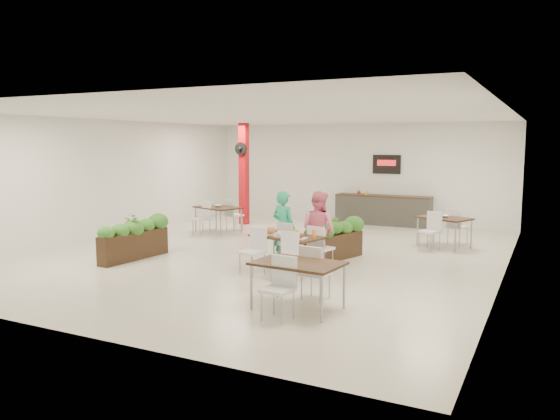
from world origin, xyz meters
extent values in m
plane|color=beige|center=(0.00, 0.00, 0.00)|extent=(12.00, 12.00, 0.00)
cube|color=white|center=(0.00, 6.00, 1.60)|extent=(10.00, 0.10, 3.20)
cube|color=white|center=(0.00, -6.00, 1.60)|extent=(10.00, 0.10, 3.20)
cube|color=white|center=(-5.00, 0.00, 1.60)|extent=(0.10, 12.00, 3.20)
cube|color=white|center=(5.00, 0.00, 1.60)|extent=(0.10, 12.00, 3.20)
cube|color=white|center=(0.00, 0.00, 3.20)|extent=(10.00, 12.00, 0.04)
cube|color=#B30B13|center=(-3.00, 3.80, 1.60)|extent=(0.25, 0.25, 3.20)
cylinder|color=black|center=(-3.00, 3.62, 2.40)|extent=(0.40, 0.06, 0.40)
sphere|color=black|center=(-3.00, 3.58, 2.40)|extent=(0.12, 0.12, 0.12)
cube|color=#312F2C|center=(1.00, 5.65, 0.45)|extent=(3.00, 0.60, 0.90)
cube|color=black|center=(1.00, 5.65, 0.92)|extent=(3.00, 0.62, 0.04)
cube|color=black|center=(1.00, 5.96, 1.90)|extent=(0.90, 0.04, 0.60)
cube|color=red|center=(1.00, 5.93, 1.95)|extent=(0.60, 0.02, 0.18)
imported|color=maroon|center=(0.20, 5.65, 1.04)|extent=(0.09, 0.09, 0.19)
imported|color=gold|center=(0.45, 5.65, 1.02)|extent=(0.13, 0.13, 0.17)
cube|color=black|center=(1.09, -1.50, 0.73)|extent=(1.55, 1.10, 0.04)
cylinder|color=gray|center=(0.39, -1.69, 0.35)|extent=(0.04, 0.04, 0.71)
cylinder|color=gray|center=(1.63, -1.98, 0.35)|extent=(0.04, 0.04, 0.71)
cylinder|color=gray|center=(0.55, -1.02, 0.35)|extent=(0.04, 0.04, 0.71)
cylinder|color=gray|center=(1.79, -1.32, 0.35)|extent=(0.04, 0.04, 0.71)
cube|color=white|center=(0.84, -0.83, 0.45)|extent=(0.51, 0.51, 0.05)
cube|color=white|center=(0.80, -1.01, 0.70)|extent=(0.42, 0.14, 0.45)
cylinder|color=gray|center=(1.04, -0.70, 0.21)|extent=(0.02, 0.02, 0.43)
cylinder|color=gray|center=(0.71, -0.62, 0.21)|extent=(0.02, 0.02, 0.43)
cylinder|color=gray|center=(0.97, -1.03, 0.21)|extent=(0.02, 0.02, 0.43)
cylinder|color=gray|center=(0.63, -0.95, 0.21)|extent=(0.02, 0.02, 0.43)
cube|color=white|center=(1.62, -1.01, 0.45)|extent=(0.51, 0.51, 0.05)
cube|color=white|center=(1.57, -1.20, 0.70)|extent=(0.42, 0.14, 0.45)
cylinder|color=gray|center=(1.82, -0.88, 0.21)|extent=(0.02, 0.02, 0.43)
cylinder|color=gray|center=(1.49, -0.81, 0.21)|extent=(0.02, 0.02, 0.43)
cylinder|color=gray|center=(1.74, -1.22, 0.21)|extent=(0.02, 0.02, 0.43)
cylinder|color=gray|center=(1.41, -1.14, 0.21)|extent=(0.02, 0.02, 0.43)
cube|color=white|center=(0.56, -1.99, 0.45)|extent=(0.51, 0.51, 0.05)
cube|color=white|center=(0.61, -1.81, 0.70)|extent=(0.42, 0.14, 0.45)
cylinder|color=gray|center=(0.36, -2.12, 0.21)|extent=(0.02, 0.02, 0.43)
cylinder|color=gray|center=(0.69, -2.20, 0.21)|extent=(0.02, 0.02, 0.43)
cylinder|color=gray|center=(0.44, -1.79, 0.21)|extent=(0.02, 0.02, 0.43)
cylinder|color=gray|center=(0.77, -1.87, 0.21)|extent=(0.02, 0.02, 0.43)
cube|color=white|center=(1.34, -2.18, 0.45)|extent=(0.51, 0.51, 0.05)
cube|color=white|center=(1.38, -1.99, 0.70)|extent=(0.42, 0.14, 0.45)
cylinder|color=gray|center=(1.14, -2.31, 0.21)|extent=(0.02, 0.02, 0.43)
cylinder|color=gray|center=(1.47, -2.38, 0.21)|extent=(0.02, 0.02, 0.43)
cylinder|color=gray|center=(1.21, -1.97, 0.21)|extent=(0.02, 0.02, 0.43)
cylinder|color=gray|center=(1.55, -2.05, 0.21)|extent=(0.02, 0.02, 0.43)
cube|color=white|center=(0.73, -1.52, 0.76)|extent=(0.36, 0.36, 0.01)
ellipsoid|color=#A65F29|center=(0.73, -1.52, 0.83)|extent=(0.22, 0.22, 0.13)
cube|color=white|center=(1.22, -1.41, 0.76)|extent=(0.31, 0.31, 0.01)
ellipsoid|color=gold|center=(1.22, -1.41, 0.82)|extent=(0.18, 0.18, 0.11)
cube|color=white|center=(1.45, -1.71, 0.76)|extent=(0.31, 0.31, 0.01)
ellipsoid|color=#47110E|center=(1.45, -1.71, 0.81)|extent=(0.16, 0.16, 0.10)
cube|color=white|center=(1.00, -1.67, 0.76)|extent=(0.22, 0.22, 0.01)
ellipsoid|color=white|center=(1.00, -1.67, 0.80)|extent=(0.12, 0.12, 0.07)
cylinder|color=orange|center=(1.66, -1.48, 0.82)|extent=(0.07, 0.07, 0.15)
imported|color=#4F3921|center=(0.58, -1.28, 0.80)|extent=(0.12, 0.12, 0.10)
imported|color=#28AF7E|center=(0.69, -0.85, 0.79)|extent=(0.65, 0.50, 1.58)
imported|color=pink|center=(1.49, -0.85, 0.80)|extent=(0.90, 0.77, 1.60)
cube|color=black|center=(-2.50, -1.91, 0.31)|extent=(0.44, 1.88, 0.62)
ellipsoid|color=#1E5B1A|center=(-2.56, -2.68, 0.74)|extent=(0.40, 0.40, 0.32)
ellipsoid|color=#1E5B1A|center=(-2.53, -2.29, 0.74)|extent=(0.40, 0.40, 0.32)
ellipsoid|color=#1E5B1A|center=(-2.50, -1.91, 0.74)|extent=(0.40, 0.40, 0.32)
ellipsoid|color=#1E5B1A|center=(-2.48, -1.52, 0.74)|extent=(0.40, 0.40, 0.32)
ellipsoid|color=#1E5B1A|center=(-2.45, -1.13, 0.74)|extent=(0.40, 0.40, 0.32)
imported|color=#1E5B1A|center=(-2.50, -1.91, 0.82)|extent=(0.36, 0.31, 0.40)
cube|color=black|center=(1.52, -0.01, 0.29)|extent=(0.78, 1.76, 0.58)
ellipsoid|color=#1E5B1A|center=(1.32, -0.71, 0.70)|extent=(0.40, 0.40, 0.32)
ellipsoid|color=#1E5B1A|center=(1.42, -0.36, 0.70)|extent=(0.40, 0.40, 0.32)
ellipsoid|color=#1E5B1A|center=(1.52, -0.01, 0.70)|extent=(0.40, 0.40, 0.32)
ellipsoid|color=#1E5B1A|center=(1.63, 0.33, 0.70)|extent=(0.40, 0.40, 0.32)
ellipsoid|color=#1E5B1A|center=(1.73, 0.68, 0.70)|extent=(0.40, 0.40, 0.32)
imported|color=#1E5B1A|center=(1.52, -0.01, 0.77)|extent=(0.21, 0.21, 0.38)
cube|color=black|center=(-2.84, 2.04, 0.73)|extent=(1.51, 1.25, 0.04)
cylinder|color=gray|center=(-3.52, 1.88, 0.35)|extent=(0.04, 0.04, 0.71)
cylinder|color=gray|center=(-2.41, 1.49, 0.35)|extent=(0.04, 0.04, 0.71)
cylinder|color=gray|center=(-3.27, 2.59, 0.35)|extent=(0.04, 0.04, 0.71)
cylinder|color=gray|center=(-2.16, 2.20, 0.35)|extent=(0.04, 0.04, 0.71)
cube|color=white|center=(-2.64, 2.60, 0.45)|extent=(0.54, 0.54, 0.05)
cube|color=white|center=(-2.71, 2.42, 0.70)|extent=(0.41, 0.18, 0.45)
cylinder|color=gray|center=(-2.43, 2.71, 0.21)|extent=(0.02, 0.02, 0.43)
cylinder|color=gray|center=(-2.75, 2.82, 0.21)|extent=(0.02, 0.02, 0.43)
cylinder|color=gray|center=(-2.54, 2.39, 0.21)|extent=(0.02, 0.02, 0.43)
cylinder|color=gray|center=(-2.86, 2.50, 0.21)|extent=(0.02, 0.02, 0.43)
cube|color=white|center=(-3.04, 1.47, 0.45)|extent=(0.54, 0.54, 0.05)
cube|color=white|center=(-2.98, 1.65, 0.70)|extent=(0.41, 0.18, 0.45)
cylinder|color=gray|center=(-3.26, 1.37, 0.21)|extent=(0.02, 0.02, 0.43)
cylinder|color=gray|center=(-2.93, 1.25, 0.21)|extent=(0.02, 0.02, 0.43)
cylinder|color=gray|center=(-3.14, 1.69, 0.21)|extent=(0.02, 0.02, 0.43)
cylinder|color=gray|center=(-2.82, 1.58, 0.21)|extent=(0.02, 0.02, 0.43)
imported|color=white|center=(-2.84, 2.04, 0.78)|extent=(0.22, 0.22, 0.05)
cube|color=black|center=(3.41, 2.66, 0.73)|extent=(1.43, 1.23, 0.04)
cylinder|color=gray|center=(2.78, 2.57, 0.35)|extent=(0.04, 0.04, 0.71)
cylinder|color=gray|center=(3.76, 2.12, 0.35)|extent=(0.04, 0.04, 0.71)
cylinder|color=gray|center=(3.06, 3.19, 0.35)|extent=(0.04, 0.04, 0.71)
cylinder|color=gray|center=(4.04, 2.75, 0.35)|extent=(0.04, 0.04, 0.71)
cube|color=white|center=(3.66, 3.20, 0.45)|extent=(0.56, 0.56, 0.05)
cube|color=white|center=(3.58, 3.03, 0.70)|extent=(0.40, 0.21, 0.45)
cylinder|color=gray|center=(3.88, 3.29, 0.21)|extent=(0.02, 0.02, 0.43)
cylinder|color=gray|center=(3.57, 3.43, 0.21)|extent=(0.02, 0.02, 0.43)
cylinder|color=gray|center=(3.74, 2.98, 0.21)|extent=(0.02, 0.02, 0.43)
cylinder|color=gray|center=(3.43, 3.12, 0.21)|extent=(0.02, 0.02, 0.43)
cube|color=white|center=(3.16, 2.11, 0.45)|extent=(0.56, 0.56, 0.05)
cube|color=white|center=(3.24, 2.28, 0.70)|extent=(0.40, 0.21, 0.45)
cylinder|color=gray|center=(2.94, 2.03, 0.21)|extent=(0.02, 0.02, 0.43)
cylinder|color=gray|center=(3.25, 1.89, 0.21)|extent=(0.02, 0.02, 0.43)
cylinder|color=gray|center=(3.08, 2.34, 0.21)|extent=(0.02, 0.02, 0.43)
cylinder|color=gray|center=(3.39, 2.20, 0.21)|extent=(0.02, 0.02, 0.43)
imported|color=white|center=(3.41, 2.66, 0.78)|extent=(0.22, 0.22, 0.05)
cube|color=black|center=(2.30, -3.62, 0.73)|extent=(1.41, 1.00, 0.04)
cylinder|color=gray|center=(1.66, -3.96, 0.35)|extent=(0.04, 0.04, 0.71)
cylinder|color=gray|center=(2.87, -4.06, 0.35)|extent=(0.04, 0.04, 0.71)
cylinder|color=gray|center=(1.72, -3.19, 0.35)|extent=(0.04, 0.04, 0.71)
cylinder|color=gray|center=(2.94, -3.29, 0.35)|extent=(0.04, 0.04, 0.71)
cube|color=white|center=(2.35, -3.02, 0.45)|extent=(0.45, 0.45, 0.05)
cube|color=white|center=(2.33, -3.21, 0.70)|extent=(0.42, 0.07, 0.45)
cylinder|color=gray|center=(2.53, -2.87, 0.21)|extent=(0.02, 0.02, 0.43)
cylinder|color=gray|center=(2.19, -2.84, 0.21)|extent=(0.02, 0.02, 0.43)
cylinder|color=gray|center=(2.50, -3.21, 0.21)|extent=(0.02, 0.02, 0.43)
cylinder|color=gray|center=(2.16, -3.18, 0.21)|extent=(0.02, 0.02, 0.43)
cube|color=white|center=(2.25, -4.22, 0.45)|extent=(0.45, 0.45, 0.05)
cube|color=white|center=(2.26, -4.03, 0.70)|extent=(0.42, 0.07, 0.45)
cylinder|color=gray|center=(2.06, -4.37, 0.21)|extent=(0.02, 0.02, 0.43)
cylinder|color=gray|center=(2.40, -4.40, 0.21)|extent=(0.02, 0.02, 0.43)
cylinder|color=gray|center=(2.09, -4.04, 0.21)|extent=(0.02, 0.02, 0.43)
cylinder|color=gray|center=(2.43, -4.06, 0.21)|extent=(0.02, 0.02, 0.43)
camera|label=1|loc=(5.74, -11.13, 2.58)|focal=35.00mm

